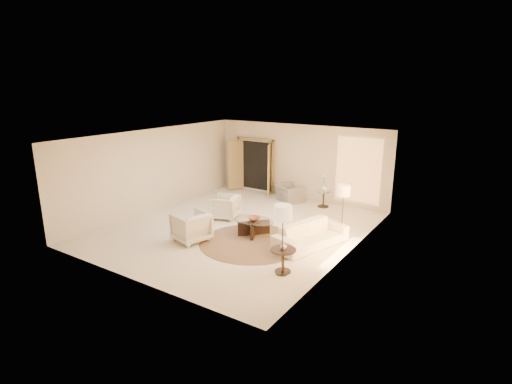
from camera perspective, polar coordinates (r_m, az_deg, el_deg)
The scene contains 18 objects.
room at distance 11.84m, azimuth -2.68°, elevation 1.24°, with size 7.04×8.04×2.83m.
windows_right at distance 10.37m, azimuth 13.31°, elevation -1.47°, with size 0.10×6.40×2.40m, color #FFB866, non-canonical shape.
window_back_corner at distance 14.27m, azimuth 14.36°, elevation 3.01°, with size 1.70×0.10×2.40m, color #FFB866, non-canonical shape.
curtains_right at distance 11.22m, azimuth 14.65°, elevation -0.56°, with size 0.06×5.20×2.60m, color beige, non-canonical shape.
french_doors at distance 16.03m, azimuth -0.18°, elevation 3.78°, with size 1.95×0.66×2.16m.
area_rug at distance 11.15m, azimuth -0.56°, elevation -7.19°, with size 2.93×2.93×0.01m, color #412C1D.
sofa at distance 10.91m, azimuth 7.87°, elevation -6.08°, with size 2.19×0.86×0.64m, color silver.
armchair_left at distance 13.00m, azimuth -4.50°, elevation -1.98°, with size 0.81×0.76×0.84m, color silver.
armchair_right at distance 11.25m, azimuth -9.27°, elevation -4.73°, with size 0.88×0.82×0.91m, color silver.
accent_chair at distance 14.86m, azimuth 4.79°, elevation 0.22°, with size 0.95×0.62×0.83m, color gray.
coffee_table at distance 11.57m, azimuth -0.33°, elevation -4.82°, with size 1.44×1.44×0.46m.
end_table at distance 9.38m, azimuth 3.90°, elevation -9.16°, with size 0.60×0.60×0.57m.
side_table at distance 14.35m, azimuth 9.62°, elevation -0.72°, with size 0.51×0.51×0.60m.
floor_lamp_near at distance 11.45m, azimuth 12.43°, elevation -0.09°, with size 0.37×0.37×1.53m.
floor_lamp_far at distance 8.90m, azimuth 3.88°, elevation -3.43°, with size 0.40×0.40×1.67m.
bowl at distance 11.50m, azimuth -0.33°, elevation -3.81°, with size 0.36×0.36×0.09m, color brown.
end_vase at distance 9.28m, azimuth 3.93°, elevation -7.73°, with size 0.15×0.15×0.16m, color white.
side_vase at distance 14.26m, azimuth 9.68°, elevation 0.62°, with size 0.22×0.22×0.23m, color white.
Camera 1 is at (6.75, -9.29, 4.27)m, focal length 28.00 mm.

